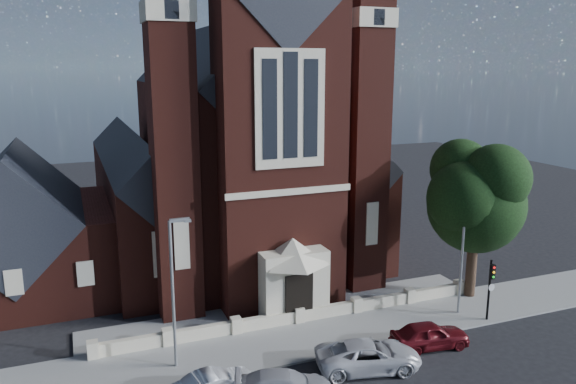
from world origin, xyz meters
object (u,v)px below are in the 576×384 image
Objects in this scene: street_lamp_right at (464,245)px; traffic_signal at (491,282)px; street_lamp_left at (174,285)px; car_silver_a at (216,384)px; car_white_suv at (369,356)px; car_dark_red at (430,335)px; parish_hall at (19,238)px; church at (225,154)px; street_tree at (481,199)px.

traffic_signal is (0.91, -1.57, -2.02)m from street_lamp_right.
traffic_signal is (18.91, -1.57, -2.02)m from street_lamp_left.
car_silver_a is 0.72× the size of car_white_suv.
street_lamp_left is 14.42m from car_dark_red.
parish_hall is 2.75× the size of car_dark_red.
street_lamp_left is 1.47× the size of car_white_suv.
traffic_signal is 10.09m from car_white_suv.
street_lamp_left is (-7.91, -18.94, -3.59)m from church.
street_lamp_left is at bearing 80.49° from car_white_suv.
street_tree is 2.69× the size of car_silver_a.
car_dark_red is (-5.34, -1.45, -1.83)m from traffic_signal.
parish_hall is 1.51× the size of street_lamp_left.
car_silver_a is 12.38m from car_dark_red.
car_dark_red is (4.34, 0.77, -0.01)m from car_white_suv.
street_lamp_right is at bearing 0.00° from street_lamp_left.
street_lamp_right is at bearing -53.76° from car_white_suv.
car_white_suv is at bearing -86.67° from church.
street_lamp_right is 2.71m from traffic_signal.
parish_hall is 16.18m from street_lamp_left.
street_lamp_left and street_lamp_right have the same top height.
car_dark_red is at bearing -12.55° from street_lamp_left.
street_tree reaches higher than street_lamp_left.
street_tree is (12.60, -17.23, -1.23)m from church.
church reaches higher than car_silver_a.
car_white_suv is at bearing -153.98° from street_tree.
traffic_signal is at bearing -93.06° from car_silver_a.
traffic_signal is 17.90m from car_silver_a.
car_silver_a is at bearing 98.76° from car_dark_red.
street_lamp_right reaches higher than car_silver_a.
parish_hall is 1.14× the size of street_tree.
car_dark_red is at bearing -145.72° from street_lamp_right.
church reaches higher than car_white_suv.
street_lamp_right is at bearing -145.74° from street_tree.
street_tree is at bearing -48.46° from car_dark_red.
car_white_suv is (17.32, -17.80, -3.25)m from parish_hall.
car_silver_a is (-16.80, -3.34, -3.94)m from street_lamp_right.
church is 4.31× the size of street_lamp_right.
street_tree reaches higher than parish_hall.
car_dark_red is at bearing -97.27° from car_silver_a.
street_tree reaches higher than traffic_signal.
church is 8.78× the size of car_silver_a.
parish_hall is at bearing 156.74° from street_tree.
parish_hall is at bearing 57.06° from car_white_suv.
street_lamp_left is at bearing -59.98° from parish_hall.
parish_hall is (-16.00, -4.94, -4.17)m from church.
church reaches higher than street_tree.
car_silver_a is at bearing -174.30° from traffic_signal.
car_white_suv is 4.41m from car_dark_red.
parish_hall is 31.27m from street_tree.
traffic_signal reaches higher than car_dark_red.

